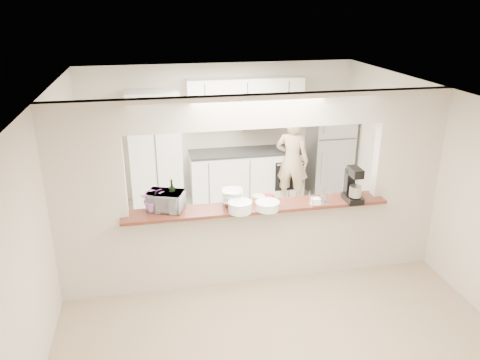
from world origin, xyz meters
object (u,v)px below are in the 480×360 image
object	(u,v)px
toaster_oven	(166,201)
person	(292,161)
refrigerator	(329,151)
stand_mixer	(353,186)

from	to	relation	value
toaster_oven	person	distance (m)	3.27
refrigerator	toaster_oven	distance (m)	4.13
person	refrigerator	bearing A→B (deg)	-127.63
stand_mixer	person	size ratio (longest dim) A/B	0.28
refrigerator	stand_mixer	world-z (taller)	refrigerator
toaster_oven	stand_mixer	distance (m)	2.40
person	stand_mixer	bearing A→B (deg)	121.17
refrigerator	stand_mixer	distance (m)	2.93
toaster_oven	person	bearing A→B (deg)	64.54
stand_mixer	toaster_oven	bearing A→B (deg)	175.59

